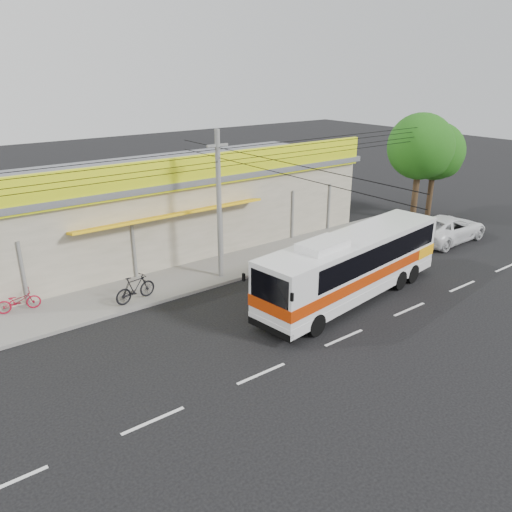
% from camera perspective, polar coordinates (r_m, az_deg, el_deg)
% --- Properties ---
extents(ground, '(120.00, 120.00, 0.00)m').
position_cam_1_polar(ground, '(21.23, 5.12, -6.59)').
color(ground, black).
rests_on(ground, ground).
extents(sidewalk, '(30.00, 3.20, 0.15)m').
position_cam_1_polar(sidewalk, '(25.53, -3.86, -1.48)').
color(sidewalk, slate).
rests_on(sidewalk, ground).
extents(lane_markings, '(50.00, 0.12, 0.01)m').
position_cam_1_polar(lane_markings, '(19.68, 10.03, -9.19)').
color(lane_markings, silver).
rests_on(lane_markings, ground).
extents(storefront_building, '(22.60, 9.20, 5.70)m').
position_cam_1_polar(storefront_building, '(29.41, -9.93, 5.83)').
color(storefront_building, gray).
rests_on(storefront_building, ground).
extents(coach_bus, '(10.74, 3.61, 3.25)m').
position_cam_1_polar(coach_bus, '(22.32, 11.24, -0.62)').
color(coach_bus, silver).
rests_on(coach_bus, ground).
extents(motorbike_red, '(1.79, 0.84, 0.91)m').
position_cam_1_polar(motorbike_red, '(23.10, -25.52, -4.66)').
color(motorbike_red, maroon).
rests_on(motorbike_red, sidewalk).
extents(motorbike_dark, '(2.03, 0.88, 1.18)m').
position_cam_1_polar(motorbike_dark, '(22.31, -13.63, -3.60)').
color(motorbike_dark, black).
rests_on(motorbike_dark, sidewalk).
extents(white_car, '(5.48, 2.61, 1.51)m').
position_cam_1_polar(white_car, '(31.80, 21.05, 2.97)').
color(white_car, white).
rests_on(white_car, ground).
extents(utility_pole, '(34.00, 14.00, 7.18)m').
position_cam_1_polar(utility_pole, '(22.90, -4.39, 11.16)').
color(utility_pole, slate).
rests_on(utility_pole, ground).
extents(tree_near, '(3.85, 3.85, 6.38)m').
position_cam_1_polar(tree_near, '(36.31, 19.99, 10.99)').
color(tree_near, '#301E13').
rests_on(tree_near, ground).
extents(tree_far, '(4.27, 4.27, 7.07)m').
position_cam_1_polar(tree_far, '(34.72, 18.50, 11.55)').
color(tree_far, '#301E13').
rests_on(tree_far, ground).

